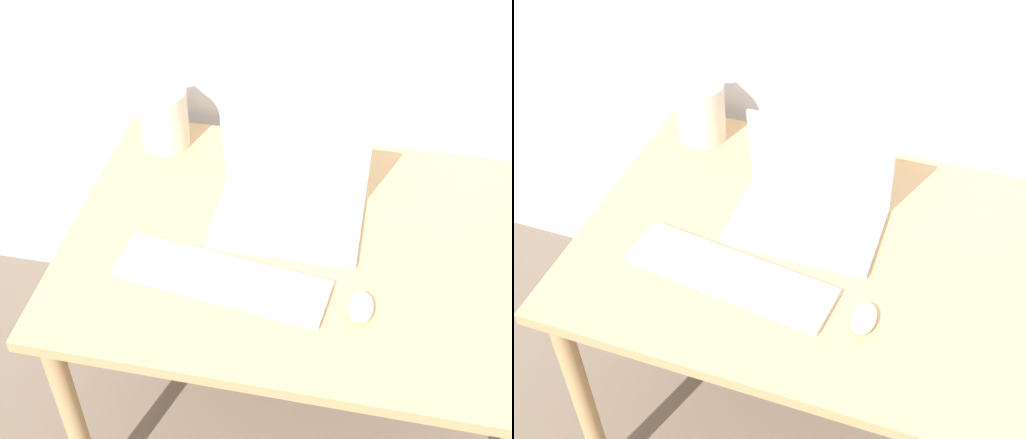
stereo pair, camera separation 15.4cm
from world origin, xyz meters
The scene contains 5 objects.
desk centered at (0.00, 0.40, 0.64)m, with size 1.07×0.80×0.73m.
laptop centered at (-0.04, 0.48, 0.78)m, with size 0.34×0.23×0.25m.
keyboard centered at (-0.15, 0.24, 0.74)m, with size 0.48×0.18×0.02m.
mouse centered at (0.15, 0.22, 0.75)m, with size 0.05×0.09×0.03m.
vase centered at (-0.41, 0.70, 0.85)m, with size 0.13×0.13×0.23m.
Camera 1 is at (0.13, -0.75, 1.89)m, focal length 50.00 mm.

